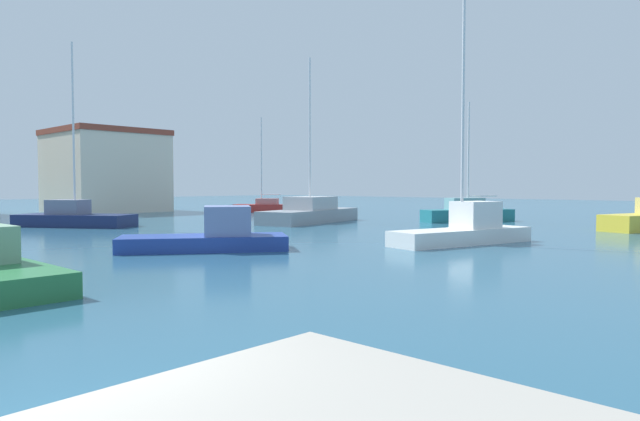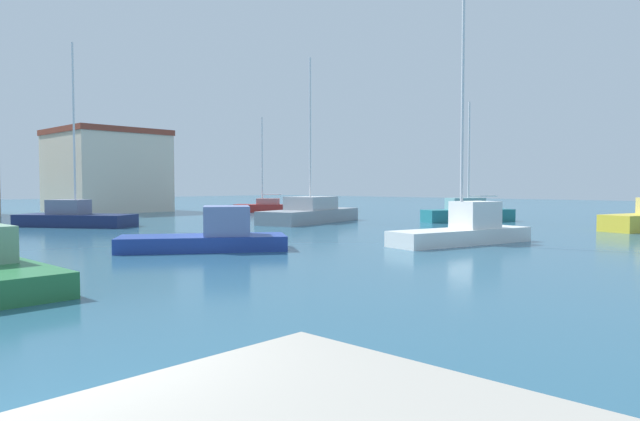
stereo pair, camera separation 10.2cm
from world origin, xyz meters
TOP-DOWN VIEW (x-y plane):
  - water at (15.00, 20.00)m, footprint 160.00×160.00m
  - sailboat_navy_outer_mooring at (12.33, 27.94)m, footprint 5.59×6.99m
  - sailboat_red_far_left at (31.24, 32.95)m, footprint 4.18×4.88m
  - sailboat_white_near_pier at (19.36, 6.46)m, footprint 6.91×3.32m
  - motorboat_blue_far_right at (10.77, 12.25)m, footprint 6.16×5.29m
  - sailboat_teal_distant_east at (32.15, 13.30)m, footprint 6.28×4.41m
  - sailboat_grey_inner_mooring at (24.49, 20.43)m, footprint 8.78×4.41m
  - warehouse_block at (22.39, 44.65)m, footprint 8.72×9.25m

SIDE VIEW (x-z plane):
  - water at x=15.00m, z-range 0.00..0.00m
  - sailboat_red_far_left at x=31.24m, z-range -3.71..4.76m
  - motorboat_blue_far_right at x=10.77m, z-range -0.29..1.35m
  - sailboat_navy_outer_mooring at x=12.33m, z-range -4.80..5.91m
  - sailboat_teal_distant_east at x=32.15m, z-range -3.34..4.58m
  - sailboat_white_near_pier at x=19.36m, z-range -4.97..6.23m
  - sailboat_grey_inner_mooring at x=24.49m, z-range -4.68..5.98m
  - warehouse_block at x=22.39m, z-range 0.01..7.48m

